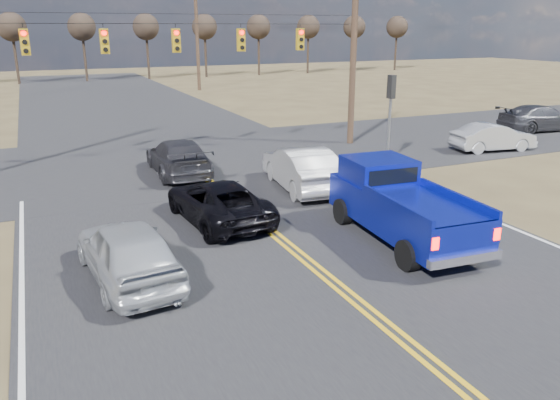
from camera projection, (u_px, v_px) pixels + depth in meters
name	position (u px, v px, depth m)	size (l,w,h in m)	color
ground	(445.00, 375.00, 9.60)	(160.00, 160.00, 0.00)	brown
road_main	(244.00, 210.00, 18.29)	(14.00, 120.00, 0.02)	#28282B
road_cross	(183.00, 160.00, 25.23)	(120.00, 12.00, 0.02)	#28282B
signal_gantry	(189.00, 46.00, 23.72)	(19.60, 4.83, 10.00)	#473323
utility_poles	(182.00, 43.00, 22.79)	(19.60, 58.32, 10.00)	#473323
treeline	(137.00, 30.00, 31.29)	(87.00, 117.80, 7.40)	#33261C
pickup_truck	(400.00, 205.00, 15.57)	(2.56, 5.72, 2.10)	black
silver_suv	(128.00, 251.00, 13.01)	(1.80, 4.47, 1.52)	#B4B8BC
black_suv	(218.00, 201.00, 17.07)	(2.17, 4.70, 1.31)	black
white_car_queue	(302.00, 168.00, 20.48)	(1.71, 4.91, 1.62)	silver
dgrey_car_queue	(178.00, 157.00, 22.53)	(2.06, 5.06, 1.47)	#36353B
cross_car_east_near	(493.00, 137.00, 26.87)	(4.13, 1.44, 1.36)	#AAAEB3
cross_car_east_far	(541.00, 118.00, 32.04)	(5.22, 2.12, 1.52)	#393A3F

